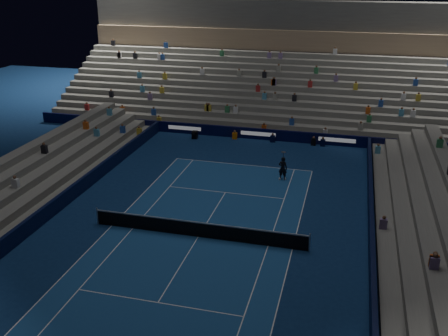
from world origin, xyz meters
The scene contains 11 objects.
ground centered at (0.00, 0.00, 0.00)m, with size 90.00×90.00×0.00m, color navy.
court_surface centered at (0.00, 0.00, 0.01)m, with size 10.97×23.77×0.01m, color navy.
sponsor_barrier_far centered at (0.00, 18.50, 0.50)m, with size 44.00×0.25×1.00m, color black.
sponsor_barrier_east centered at (9.70, 0.00, 0.50)m, with size 0.25×37.00×1.00m, color black.
sponsor_barrier_west centered at (-9.70, 0.00, 0.50)m, with size 0.25×37.00×1.00m, color black.
grandstand_main centered at (0.00, 27.90, 3.38)m, with size 44.00×15.20×11.20m.
grandstand_east centered at (13.17, 0.00, 0.92)m, with size 5.00×37.00×2.50m.
grandstand_west centered at (-13.17, 0.00, 0.92)m, with size 5.00×37.00×2.50m.
tennis_net centered at (0.00, 0.00, 0.50)m, with size 12.90×0.10×1.10m.
tennis_player centered at (3.49, 9.72, 0.88)m, with size 0.65×0.42×1.77m, color black.
broadcast_camera centered at (-5.67, 17.29, 0.34)m, with size 0.53×0.97×0.65m.
Camera 1 is at (7.90, -24.65, 14.65)m, focal length 40.60 mm.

